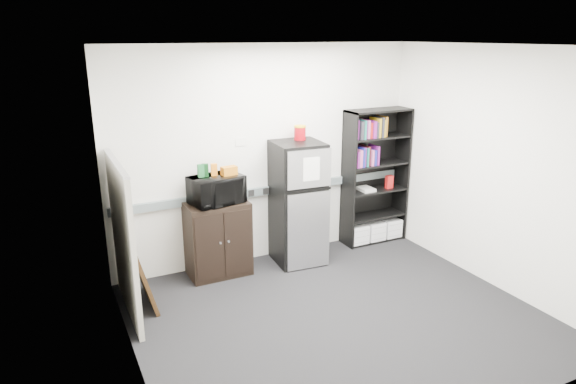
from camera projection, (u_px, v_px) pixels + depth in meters
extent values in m
plane|color=black|center=(338.00, 317.00, 5.30)|extent=(4.00, 4.00, 0.00)
cube|color=white|center=(267.00, 155.00, 6.40)|extent=(4.00, 0.02, 2.70)
cube|color=white|center=(494.00, 169.00, 5.75)|extent=(0.02, 3.50, 2.70)
cube|color=white|center=(126.00, 225.00, 4.06)|extent=(0.02, 3.50, 2.70)
cube|color=white|center=(346.00, 45.00, 4.51)|extent=(4.00, 3.50, 0.02)
cube|color=slate|center=(269.00, 190.00, 6.51)|extent=(3.92, 0.05, 0.10)
cube|color=white|center=(241.00, 142.00, 6.19)|extent=(0.14, 0.00, 0.10)
cube|color=black|center=(348.00, 181.00, 6.83)|extent=(0.02, 0.34, 1.85)
cube|color=black|center=(401.00, 173.00, 7.20)|extent=(0.02, 0.34, 1.85)
cube|color=black|center=(369.00, 174.00, 7.15)|extent=(0.90, 0.02, 1.85)
cube|color=black|center=(379.00, 110.00, 6.74)|extent=(0.90, 0.34, 0.02)
cube|color=black|center=(372.00, 238.00, 7.28)|extent=(0.85, 0.32, 0.03)
cube|color=black|center=(373.00, 215.00, 7.18)|extent=(0.85, 0.32, 0.03)
cube|color=black|center=(375.00, 190.00, 7.07)|extent=(0.85, 0.32, 0.02)
cube|color=black|center=(376.00, 164.00, 6.96)|extent=(0.85, 0.32, 0.02)
cube|color=black|center=(378.00, 137.00, 6.85)|extent=(0.85, 0.32, 0.02)
cube|color=white|center=(356.00, 233.00, 7.11)|extent=(0.25, 0.30, 0.25)
cube|color=white|center=(373.00, 230.00, 7.23)|extent=(0.25, 0.30, 0.25)
cube|color=white|center=(389.00, 227.00, 7.35)|extent=(0.25, 0.30, 0.25)
cube|color=#A29E90|center=(123.00, 240.00, 5.19)|extent=(0.05, 1.30, 1.60)
cube|color=#B2B2B7|center=(115.00, 162.00, 4.95)|extent=(0.06, 1.30, 0.02)
cube|color=black|center=(218.00, 239.00, 6.13)|extent=(0.73, 0.45, 0.91)
cube|color=black|center=(210.00, 248.00, 5.86)|extent=(0.33, 0.01, 0.80)
cube|color=black|center=(238.00, 243.00, 6.01)|extent=(0.33, 0.01, 0.80)
cylinder|color=#B2B2B7|center=(221.00, 243.00, 5.89)|extent=(0.02, 0.02, 0.02)
cylinder|color=#B2B2B7|center=(229.00, 242.00, 5.93)|extent=(0.02, 0.02, 0.02)
imported|color=black|center=(216.00, 190.00, 5.94)|extent=(0.66, 0.51, 0.33)
cube|color=#1A5C2B|center=(201.00, 171.00, 5.83)|extent=(0.07, 0.05, 0.15)
cube|color=#0B3413|center=(205.00, 170.00, 5.85)|extent=(0.08, 0.07, 0.15)
cube|color=orange|center=(214.00, 170.00, 5.89)|extent=(0.08, 0.06, 0.14)
cube|color=#BA6912|center=(229.00, 171.00, 5.93)|extent=(0.19, 0.12, 0.10)
cube|color=black|center=(297.00, 204.00, 6.41)|extent=(0.62, 0.62, 1.53)
cube|color=silver|center=(309.00, 169.00, 6.00)|extent=(0.56, 0.06, 0.46)
cube|color=silver|center=(309.00, 231.00, 6.23)|extent=(0.56, 0.06, 0.98)
cube|color=black|center=(310.00, 190.00, 6.07)|extent=(0.56, 0.05, 0.03)
cube|color=white|center=(312.00, 169.00, 6.00)|extent=(0.21, 0.02, 0.28)
cube|color=black|center=(298.00, 143.00, 6.18)|extent=(0.62, 0.62, 0.02)
cylinder|color=#9F0710|center=(300.00, 133.00, 6.30)|extent=(0.14, 0.14, 0.18)
cylinder|color=gold|center=(300.00, 125.00, 6.27)|extent=(0.15, 0.15, 0.02)
cube|color=black|center=(138.00, 266.00, 5.42)|extent=(0.26, 0.71, 0.89)
cube|color=beige|center=(140.00, 265.00, 5.43)|extent=(0.19, 0.60, 0.75)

